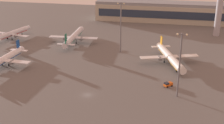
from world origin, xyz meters
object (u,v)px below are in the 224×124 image
(control_tower, at_px, (220,0))
(airplane_mid_apron, at_px, (170,57))
(cargo_loader, at_px, (168,84))
(airplane_taxiway_distant, at_px, (11,34))
(airplane_far_stand, at_px, (3,60))
(airplane_near_gate, at_px, (74,37))
(apron_light_central, at_px, (121,25))
(apron_light_east, at_px, (180,62))

(control_tower, bearing_deg, airplane_mid_apron, -115.99)
(control_tower, bearing_deg, cargo_loader, -108.10)
(airplane_taxiway_distant, bearing_deg, cargo_loader, -14.60)
(airplane_far_stand, bearing_deg, airplane_near_gate, -112.22)
(control_tower, distance_m, airplane_mid_apron, 74.01)
(airplane_taxiway_distant, distance_m, apron_light_central, 81.27)
(airplane_mid_apron, height_order, airplane_near_gate, airplane_near_gate)
(control_tower, relative_size, airplane_far_stand, 1.13)
(airplane_taxiway_distant, relative_size, airplane_near_gate, 0.89)
(apron_light_east, bearing_deg, airplane_mid_apron, 96.86)
(airplane_mid_apron, xyz_separation_m, apron_light_east, (4.66, -38.70, 11.87))
(airplane_mid_apron, xyz_separation_m, airplane_taxiway_distant, (-108.94, 25.32, -0.41))
(control_tower, height_order, cargo_loader, control_tower)
(airplane_mid_apron, height_order, apron_light_central, apron_light_central)
(airplane_near_gate, relative_size, cargo_loader, 9.64)
(airplane_near_gate, xyz_separation_m, apron_light_central, (33.94, -12.16, 12.92))
(control_tower, xyz_separation_m, apron_light_central, (-60.68, -50.26, -8.75))
(cargo_loader, bearing_deg, apron_light_central, -9.14)
(airplane_far_stand, height_order, airplane_taxiway_distant, airplane_far_stand)
(airplane_mid_apron, bearing_deg, apron_light_east, 77.39)
(airplane_mid_apron, distance_m, airplane_taxiway_distant, 111.85)
(airplane_far_stand, relative_size, airplane_taxiway_distant, 1.07)
(airplane_mid_apron, bearing_deg, cargo_loader, 71.47)
(airplane_far_stand, relative_size, cargo_loader, 9.17)
(airplane_near_gate, bearing_deg, cargo_loader, -44.11)
(cargo_loader, bearing_deg, control_tower, -62.20)
(airplane_near_gate, bearing_deg, airplane_taxiway_distant, 176.93)
(airplane_far_stand, xyz_separation_m, airplane_mid_apron, (86.38, 23.47, 0.19))
(apron_light_east, xyz_separation_m, apron_light_central, (-34.33, 52.06, 1.06))
(control_tower, height_order, airplane_far_stand, control_tower)
(airplane_taxiway_distant, height_order, apron_light_central, apron_light_central)
(control_tower, xyz_separation_m, airplane_far_stand, (-117.39, -87.09, -21.86))
(airplane_far_stand, height_order, apron_light_central, apron_light_central)
(airplane_mid_apron, height_order, airplane_taxiway_distant, airplane_mid_apron)
(airplane_far_stand, xyz_separation_m, airplane_taxiway_distant, (-22.56, 48.79, -0.22))
(control_tower, relative_size, apron_light_east, 1.60)
(airplane_mid_apron, relative_size, airplane_taxiway_distant, 1.08)
(apron_light_east, bearing_deg, control_tower, 75.56)
(apron_light_east, relative_size, apron_light_central, 0.93)
(airplane_near_gate, distance_m, cargo_loader, 84.70)
(airplane_near_gate, distance_m, apron_light_central, 38.30)
(cargo_loader, distance_m, apron_light_east, 17.73)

